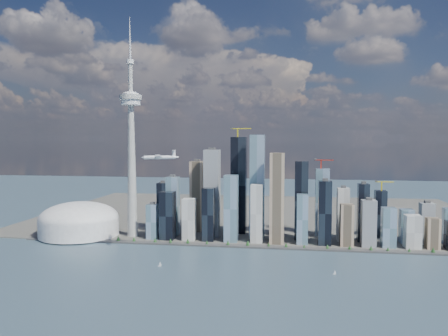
# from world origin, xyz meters

# --- Properties ---
(ground) EXTENTS (4000.00, 4000.00, 0.00)m
(ground) POSITION_xyz_m (0.00, 0.00, 0.00)
(ground) COLOR #324557
(ground) RESTS_ON ground
(seawall) EXTENTS (1100.00, 22.00, 4.00)m
(seawall) POSITION_xyz_m (0.00, 250.00, 2.00)
(seawall) COLOR #383838
(seawall) RESTS_ON ground
(land) EXTENTS (1400.00, 900.00, 3.00)m
(land) POSITION_xyz_m (0.00, 700.00, 1.50)
(land) COLOR #4C4C47
(land) RESTS_ON ground
(shoreline_trees) EXTENTS (960.53, 7.20, 8.80)m
(shoreline_trees) POSITION_xyz_m (0.00, 250.00, 8.78)
(shoreline_trees) COLOR #3F2D1E
(shoreline_trees) RESTS_ON seawall
(skyscraper_cluster) EXTENTS (736.00, 142.00, 278.96)m
(skyscraper_cluster) POSITION_xyz_m (59.61, 336.81, 87.02)
(skyscraper_cluster) COLOR black
(skyscraper_cluster) RESTS_ON land
(needle_tower) EXTENTS (56.00, 56.00, 550.50)m
(needle_tower) POSITION_xyz_m (-300.00, 310.00, 235.84)
(needle_tower) COLOR #989994
(needle_tower) RESTS_ON land
(dome_stadium) EXTENTS (200.00, 200.00, 86.00)m
(dome_stadium) POSITION_xyz_m (-440.00, 300.00, 39.44)
(dome_stadium) COLOR silver
(dome_stadium) RESTS_ON land
(airplane) EXTENTS (75.53, 67.65, 19.08)m
(airplane) POSITION_xyz_m (-173.17, 139.92, 213.64)
(airplane) COLOR white
(airplane) RESTS_ON ground
(sailboat_west) EXTENTS (7.75, 3.97, 10.81)m
(sailboat_west) POSITION_xyz_m (-155.23, 73.41, 3.47)
(sailboat_west) COLOR silver
(sailboat_west) RESTS_ON ground
(sailboat_east) EXTENTS (6.60, 2.81, 9.11)m
(sailboat_east) POSITION_xyz_m (180.90, 72.89, 2.92)
(sailboat_east) COLOR silver
(sailboat_east) RESTS_ON ground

